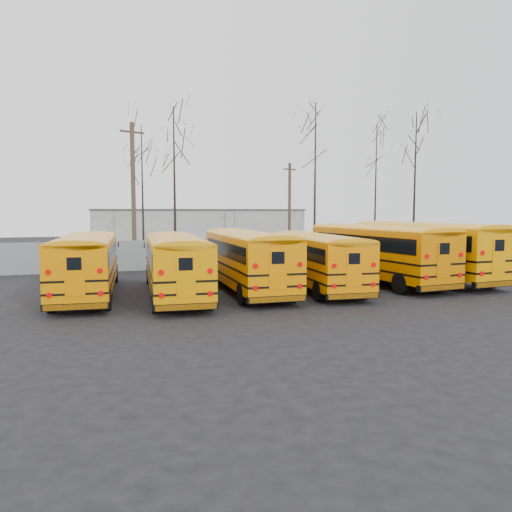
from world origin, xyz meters
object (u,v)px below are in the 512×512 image
object	(u,v)px
bus_d	(316,256)
bus_f	(422,246)
bus_c	(247,255)
bus_b	(175,260)
bus_a	(86,260)
bus_e	(375,248)
utility_pole_left	(133,193)
utility_pole_right	(289,209)

from	to	relation	value
bus_d	bus_f	world-z (taller)	bus_f
bus_c	bus_b	bearing A→B (deg)	-168.39
bus_a	bus_c	bearing A→B (deg)	-1.07
bus_e	utility_pole_left	size ratio (longest dim) A/B	1.17
bus_c	utility_pole_left	distance (m)	14.08
utility_pole_left	bus_f	bearing A→B (deg)	-61.69
bus_e	bus_f	xyz separation A→B (m)	(3.18, 0.20, 0.07)
bus_e	bus_f	distance (m)	3.18
utility_pole_right	utility_pole_left	bearing A→B (deg)	172.39
bus_a	bus_d	size ratio (longest dim) A/B	1.02
bus_b	bus_f	size ratio (longest dim) A/B	0.87
bus_b	bus_e	size ratio (longest dim) A/B	0.90
bus_f	bus_a	bearing A→B (deg)	176.39
bus_e	utility_pole_right	bearing A→B (deg)	80.12
bus_c	bus_d	size ratio (longest dim) A/B	1.05
bus_d	bus_e	bearing A→B (deg)	19.68
bus_a	bus_c	distance (m)	7.46
bus_a	utility_pole_left	distance (m)	13.09
bus_e	utility_pole_right	world-z (taller)	utility_pole_right
bus_e	utility_pole_left	xyz separation A→B (m)	(-11.82, 12.37, 3.27)
bus_a	bus_b	distance (m)	4.07
bus_d	utility_pole_right	distance (m)	18.14
bus_e	utility_pole_right	distance (m)	16.24
bus_a	bus_c	size ratio (longest dim) A/B	0.97
bus_f	utility_pole_left	xyz separation A→B (m)	(-15.00, 12.17, 3.20)
bus_c	utility_pole_right	distance (m)	19.07
bus_d	bus_a	bearing A→B (deg)	178.50
bus_e	utility_pole_left	distance (m)	17.42
utility_pole_left	utility_pole_right	distance (m)	13.83
bus_b	bus_d	bearing A→B (deg)	5.48
bus_b	bus_c	size ratio (longest dim) A/B	0.97
bus_b	bus_c	bearing A→B (deg)	13.77
utility_pole_left	utility_pole_right	bearing A→B (deg)	-7.25
bus_d	bus_e	size ratio (longest dim) A/B	0.88
bus_a	bus_f	bearing A→B (deg)	4.88
bus_d	utility_pole_right	size ratio (longest dim) A/B	1.30
bus_a	bus_e	bearing A→B (deg)	4.17
utility_pole_right	bus_b	bearing A→B (deg)	-149.15
utility_pole_right	bus_e	bearing A→B (deg)	-118.25
bus_d	utility_pole_left	distance (m)	15.91
bus_a	bus_e	xyz separation A→B (m)	(14.96, -0.14, 0.19)
bus_d	bus_f	xyz separation A→B (m)	(7.23, 1.27, 0.29)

